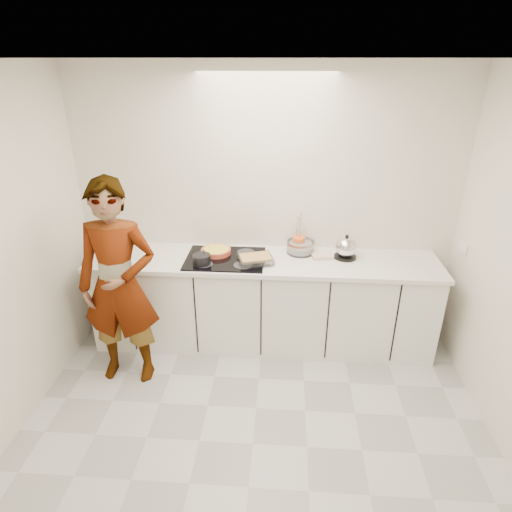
# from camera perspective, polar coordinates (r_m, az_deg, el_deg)

# --- Properties ---
(floor) EXTENTS (3.60, 3.20, 0.00)m
(floor) POSITION_cam_1_polar(r_m,az_deg,el_deg) (3.46, -0.44, -23.75)
(floor) COLOR silver
(floor) RESTS_ON ground
(ceiling) EXTENTS (3.60, 3.20, 0.00)m
(ceiling) POSITION_cam_1_polar(r_m,az_deg,el_deg) (2.29, -0.68, 24.88)
(ceiling) COLOR white
(ceiling) RESTS_ON wall_back
(wall_back) EXTENTS (3.60, 0.00, 2.60)m
(wall_back) POSITION_cam_1_polar(r_m,az_deg,el_deg) (4.10, 1.25, 6.40)
(wall_back) COLOR silver
(wall_back) RESTS_ON ground
(base_cabinets) EXTENTS (3.20, 0.58, 0.87)m
(base_cabinets) POSITION_cam_1_polar(r_m,az_deg,el_deg) (4.17, 0.91, -6.36)
(base_cabinets) COLOR white
(base_cabinets) RESTS_ON floor
(countertop) EXTENTS (3.24, 0.64, 0.04)m
(countertop) POSITION_cam_1_polar(r_m,az_deg,el_deg) (3.95, 0.96, -0.72)
(countertop) COLOR white
(countertop) RESTS_ON base_cabinets
(hob) EXTENTS (0.72, 0.54, 0.01)m
(hob) POSITION_cam_1_polar(r_m,az_deg,el_deg) (3.96, -4.12, -0.34)
(hob) COLOR black
(hob) RESTS_ON countertop
(tart_dish) EXTENTS (0.37, 0.37, 0.05)m
(tart_dish) POSITION_cam_1_polar(r_m,az_deg,el_deg) (4.04, -5.34, 0.70)
(tart_dish) COLOR #CA4A35
(tart_dish) RESTS_ON hob
(saucepan) EXTENTS (0.16, 0.16, 0.15)m
(saucepan) POSITION_cam_1_polar(r_m,az_deg,el_deg) (3.84, -7.26, -0.45)
(saucepan) COLOR black
(saucepan) RESTS_ON hob
(baking_dish) EXTENTS (0.35, 0.30, 0.06)m
(baking_dish) POSITION_cam_1_polar(r_m,az_deg,el_deg) (3.85, -0.06, -0.38)
(baking_dish) COLOR silver
(baking_dish) RESTS_ON hob
(mixing_bowl) EXTENTS (0.28, 0.28, 0.12)m
(mixing_bowl) POSITION_cam_1_polar(r_m,az_deg,el_deg) (4.08, 5.94, 1.15)
(mixing_bowl) COLOR silver
(mixing_bowl) RESTS_ON countertop
(tea_towel) EXTENTS (0.21, 0.17, 0.03)m
(tea_towel) POSITION_cam_1_polar(r_m,az_deg,el_deg) (4.03, 8.80, 0.03)
(tea_towel) COLOR white
(tea_towel) RESTS_ON countertop
(kettle) EXTENTS (0.23, 0.23, 0.23)m
(kettle) POSITION_cam_1_polar(r_m,az_deg,el_deg) (4.02, 11.89, 1.03)
(kettle) COLOR black
(kettle) RESTS_ON countertop
(utensil_crock) EXTENTS (0.14, 0.14, 0.15)m
(utensil_crock) POSITION_cam_1_polar(r_m,az_deg,el_deg) (4.10, 5.68, 1.56)
(utensil_crock) COLOR #FB5C23
(utensil_crock) RESTS_ON countertop
(cook) EXTENTS (0.67, 0.45, 1.80)m
(cook) POSITION_cam_1_polar(r_m,az_deg,el_deg) (3.70, -17.83, -3.75)
(cook) COLOR white
(cook) RESTS_ON floor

